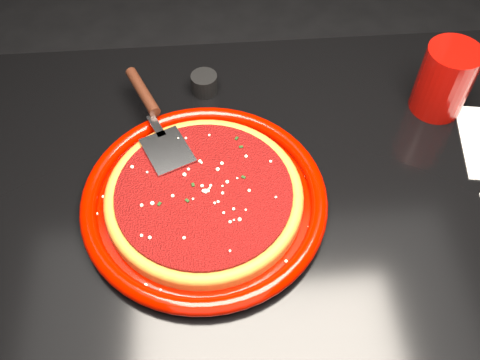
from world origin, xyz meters
The scene contains 11 objects.
floor centered at (0.00, 0.00, -0.01)m, with size 4.00×4.00×0.01m, color black.
table centered at (0.00, 0.00, 0.38)m, with size 1.20×0.80×0.75m, color black.
plate centered at (-0.16, 0.00, 0.76)m, with size 0.40×0.40×0.03m, color #770600.
pizza_crust centered at (-0.16, 0.00, 0.77)m, with size 0.32×0.32×0.02m, color brown.
pizza_crust_rim centered at (-0.16, 0.00, 0.78)m, with size 0.32×0.32×0.02m, color brown.
pizza_sauce centered at (-0.16, 0.00, 0.78)m, with size 0.28×0.28×0.01m, color #640D0C.
parmesan_dusting centered at (-0.16, 0.00, 0.79)m, with size 0.27×0.27×0.01m, color beige, non-canonical shape.
basil_flecks centered at (-0.16, 0.00, 0.79)m, with size 0.25×0.25×0.00m, color black, non-canonical shape.
pizza_server centered at (-0.24, 0.15, 0.80)m, with size 0.08×0.29×0.02m, color silver, non-canonical shape.
cup centered at (0.28, 0.19, 0.82)m, with size 0.10×0.10×0.13m, color #910804.
ramekin centered at (-0.15, 0.26, 0.77)m, with size 0.05×0.05×0.04m, color black.
Camera 1 is at (-0.14, -0.49, 1.48)m, focal length 40.00 mm.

